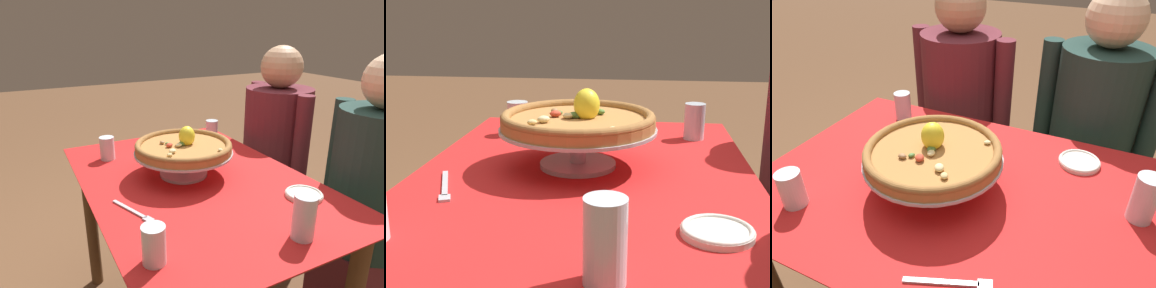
{
  "view_description": "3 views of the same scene",
  "coord_description": "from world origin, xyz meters",
  "views": [
    {
      "loc": [
        1.08,
        -0.57,
        1.33
      ],
      "look_at": [
        -0.1,
        0.04,
        0.87
      ],
      "focal_mm": 32.08,
      "sensor_mm": 36.0,
      "label": 1
    },
    {
      "loc": [
        1.13,
        0.13,
        1.15
      ],
      "look_at": [
        -0.12,
        -0.03,
        0.8
      ],
      "focal_mm": 47.05,
      "sensor_mm": 36.0,
      "label": 2
    },
    {
      "loc": [
        0.36,
        -0.7,
        1.4
      ],
      "look_at": [
        -0.0,
        0.05,
        0.88
      ],
      "focal_mm": 32.49,
      "sensor_mm": 36.0,
      "label": 3
    }
  ],
  "objects": [
    {
      "name": "water_glass_front_left",
      "position": [
        -0.37,
        -0.25,
        0.8
      ],
      "size": [
        0.06,
        0.06,
        0.1
      ],
      "color": "silver",
      "rests_on": "dining_table"
    },
    {
      "name": "pizza_stand",
      "position": [
        -0.06,
        -0.02,
        0.83
      ],
      "size": [
        0.39,
        0.39,
        0.1
      ],
      "color": "#B7B7C1",
      "rests_on": "dining_table"
    },
    {
      "name": "dining_table",
      "position": [
        0.0,
        0.0,
        0.64
      ],
      "size": [
        1.19,
        0.82,
        0.76
      ],
      "color": "brown",
      "rests_on": "ground"
    },
    {
      "name": "water_glass_side_right",
      "position": [
        0.48,
        0.09,
        0.81
      ],
      "size": [
        0.06,
        0.06,
        0.13
      ],
      "color": "silver",
      "rests_on": "dining_table"
    },
    {
      "name": "pizza",
      "position": [
        -0.06,
        -0.02,
        0.88
      ],
      "size": [
        0.38,
        0.38,
        0.1
      ],
      "color": "#AD753D",
      "rests_on": "pizza_stand"
    },
    {
      "name": "side_plate",
      "position": [
        0.3,
        0.27,
        0.77
      ],
      "size": [
        0.13,
        0.13,
        0.02
      ],
      "color": "silver",
      "rests_on": "dining_table"
    },
    {
      "name": "dinner_fork",
      "position": [
        0.14,
        -0.29,
        0.76
      ],
      "size": [
        0.19,
        0.09,
        0.01
      ],
      "color": "#B7B7C1",
      "rests_on": "dining_table"
    },
    {
      "name": "water_glass_back_left",
      "position": [
        -0.37,
        0.29,
        0.8
      ],
      "size": [
        0.06,
        0.06,
        0.11
      ],
      "color": "silver",
      "rests_on": "dining_table"
    }
  ]
}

